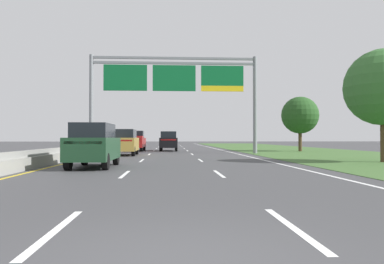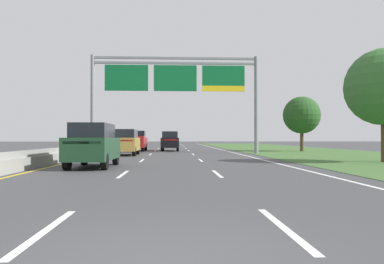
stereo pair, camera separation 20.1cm
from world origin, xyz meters
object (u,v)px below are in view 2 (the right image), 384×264
car_darkgreen_left_lane_suv (93,145)px  car_gold_left_lane_suv (126,142)px  roadside_tree_mid (302,115)px  roadside_tree_near (384,87)px  pickup_truck_red (136,141)px  car_black_centre_lane_suv (170,141)px  overhead_sign_gantry (175,83)px

car_darkgreen_left_lane_suv → car_gold_left_lane_suv: bearing=0.2°
car_darkgreen_left_lane_suv → roadside_tree_mid: 27.00m
car_darkgreen_left_lane_suv → roadside_tree_near: roadside_tree_near is taller
car_gold_left_lane_suv → car_darkgreen_left_lane_suv: same height
pickup_truck_red → car_black_centre_lane_suv: (3.65, -0.03, 0.02)m
pickup_truck_red → roadside_tree_mid: (17.46, -2.39, 2.73)m
car_black_centre_lane_suv → roadside_tree_near: bearing=-147.7°
roadside_tree_near → pickup_truck_red: bearing=128.8°
overhead_sign_gantry → pickup_truck_red: overhead_sign_gantry is taller
roadside_tree_near → car_black_centre_lane_suv: bearing=121.9°
pickup_truck_red → car_darkgreen_left_lane_suv: pickup_truck_red is taller
car_darkgreen_left_lane_suv → roadside_tree_mid: size_ratio=0.82×
overhead_sign_gantry → roadside_tree_mid: overhead_sign_gantry is taller
car_black_centre_lane_suv → car_darkgreen_left_lane_suv: (-3.52, -22.89, 0.00)m
pickup_truck_red → roadside_tree_mid: bearing=-97.3°
overhead_sign_gantry → car_darkgreen_left_lane_suv: 16.77m
overhead_sign_gantry → car_gold_left_lane_suv: 7.15m
pickup_truck_red → roadside_tree_mid: roadside_tree_mid is taller
car_gold_left_lane_suv → car_black_centre_lane_suv: bearing=-19.1°
pickup_truck_red → car_darkgreen_left_lane_suv: (0.13, -22.92, 0.02)m
car_black_centre_lane_suv → car_gold_left_lane_suv: size_ratio=1.00×
overhead_sign_gantry → roadside_tree_near: size_ratio=2.28×
pickup_truck_red → roadside_tree_near: size_ratio=0.82×
pickup_truck_red → roadside_tree_near: roadside_tree_near is taller
overhead_sign_gantry → car_black_centre_lane_suv: 9.13m
car_black_centre_lane_suv → car_darkgreen_left_lane_suv: same height
pickup_truck_red → roadside_tree_mid: 17.83m
roadside_tree_mid → pickup_truck_red: bearing=172.2°
pickup_truck_red → car_darkgreen_left_lane_suv: size_ratio=1.15×
overhead_sign_gantry → car_gold_left_lane_suv: (-4.04, -2.77, -5.22)m
pickup_truck_red → car_black_centre_lane_suv: bearing=-90.0°
roadside_tree_mid → overhead_sign_gantry: bearing=-158.9°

